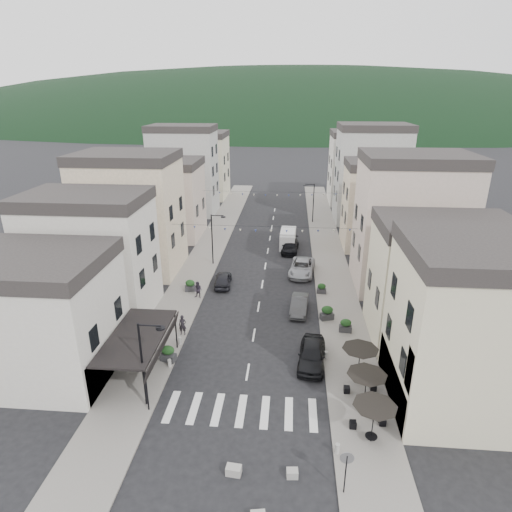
{
  "coord_description": "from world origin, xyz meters",
  "views": [
    {
      "loc": [
        2.74,
        -19.48,
        18.85
      ],
      "look_at": [
        -0.58,
        20.08,
        3.5
      ],
      "focal_mm": 30.0,
      "sensor_mm": 36.0,
      "label": 1
    }
  ],
  "objects_px": {
    "parked_car_e": "(223,279)",
    "delivery_van": "(288,238)",
    "pedestrian_b": "(198,290)",
    "parked_car_a": "(312,354)",
    "parked_car_b": "(299,305)",
    "parked_car_c": "(302,267)",
    "parked_car_d": "(290,246)",
    "pedestrian_a": "(183,325)"
  },
  "relations": [
    {
      "from": "parked_car_e",
      "to": "delivery_van",
      "type": "bearing_deg",
      "value": -121.74
    },
    {
      "from": "parked_car_a",
      "to": "parked_car_c",
      "type": "relative_size",
      "value": 0.87
    },
    {
      "from": "parked_car_c",
      "to": "pedestrian_b",
      "type": "distance_m",
      "value": 12.25
    },
    {
      "from": "parked_car_b",
      "to": "pedestrian_b",
      "type": "height_order",
      "value": "pedestrian_b"
    },
    {
      "from": "pedestrian_b",
      "to": "parked_car_c",
      "type": "bearing_deg",
      "value": 51.34
    },
    {
      "from": "parked_car_b",
      "to": "parked_car_d",
      "type": "height_order",
      "value": "parked_car_d"
    },
    {
      "from": "parked_car_e",
      "to": "pedestrian_b",
      "type": "xyz_separation_m",
      "value": [
        -1.91,
        -3.24,
        0.27
      ]
    },
    {
      "from": "pedestrian_a",
      "to": "delivery_van",
      "type": "bearing_deg",
      "value": 67.16
    },
    {
      "from": "parked_car_e",
      "to": "parked_car_a",
      "type": "bearing_deg",
      "value": 119.21
    },
    {
      "from": "parked_car_d",
      "to": "parked_car_e",
      "type": "distance_m",
      "value": 12.7
    },
    {
      "from": "parked_car_b",
      "to": "parked_car_d",
      "type": "relative_size",
      "value": 0.87
    },
    {
      "from": "parked_car_b",
      "to": "pedestrian_b",
      "type": "distance_m",
      "value": 9.87
    },
    {
      "from": "parked_car_d",
      "to": "pedestrian_a",
      "type": "distance_m",
      "value": 22.36
    },
    {
      "from": "parked_car_e",
      "to": "pedestrian_a",
      "type": "xyz_separation_m",
      "value": [
        -1.77,
        -9.93,
        0.3
      ]
    },
    {
      "from": "parked_car_d",
      "to": "pedestrian_b",
      "type": "height_order",
      "value": "pedestrian_b"
    },
    {
      "from": "parked_car_a",
      "to": "pedestrian_b",
      "type": "distance_m",
      "value": 14.33
    },
    {
      "from": "delivery_van",
      "to": "pedestrian_a",
      "type": "bearing_deg",
      "value": -108.0
    },
    {
      "from": "parked_car_a",
      "to": "parked_car_e",
      "type": "distance_m",
      "value": 15.55
    },
    {
      "from": "parked_car_b",
      "to": "pedestrian_a",
      "type": "bearing_deg",
      "value": -147.27
    },
    {
      "from": "parked_car_a",
      "to": "pedestrian_a",
      "type": "relative_size",
      "value": 2.76
    },
    {
      "from": "parked_car_c",
      "to": "parked_car_e",
      "type": "height_order",
      "value": "parked_car_c"
    },
    {
      "from": "parked_car_c",
      "to": "parked_car_d",
      "type": "height_order",
      "value": "parked_car_c"
    },
    {
      "from": "parked_car_a",
      "to": "parked_car_b",
      "type": "distance_m",
      "value": 7.98
    },
    {
      "from": "parked_car_b",
      "to": "parked_car_d",
      "type": "xyz_separation_m",
      "value": [
        -0.96,
        15.72,
        0.01
      ]
    },
    {
      "from": "parked_car_e",
      "to": "pedestrian_a",
      "type": "relative_size",
      "value": 2.34
    },
    {
      "from": "pedestrian_a",
      "to": "parked_car_a",
      "type": "bearing_deg",
      "value": -18.84
    },
    {
      "from": "pedestrian_a",
      "to": "pedestrian_b",
      "type": "relative_size",
      "value": 1.03
    },
    {
      "from": "parked_car_b",
      "to": "delivery_van",
      "type": "xyz_separation_m",
      "value": [
        -1.29,
        17.64,
        0.44
      ]
    },
    {
      "from": "parked_car_c",
      "to": "parked_car_d",
      "type": "distance_m",
      "value": 7.12
    },
    {
      "from": "parked_car_a",
      "to": "parked_car_e",
      "type": "bearing_deg",
      "value": 129.22
    },
    {
      "from": "delivery_van",
      "to": "parked_car_c",
      "type": "bearing_deg",
      "value": -77.29
    },
    {
      "from": "parked_car_d",
      "to": "pedestrian_b",
      "type": "distance_m",
      "value": 16.46
    },
    {
      "from": "parked_car_c",
      "to": "parked_car_d",
      "type": "relative_size",
      "value": 1.15
    },
    {
      "from": "parked_car_a",
      "to": "parked_car_d",
      "type": "bearing_deg",
      "value": 99.88
    },
    {
      "from": "parked_car_d",
      "to": "pedestrian_b",
      "type": "xyz_separation_m",
      "value": [
        -8.74,
        -13.95,
        0.26
      ]
    },
    {
      "from": "delivery_van",
      "to": "pedestrian_a",
      "type": "height_order",
      "value": "delivery_van"
    },
    {
      "from": "parked_car_e",
      "to": "pedestrian_b",
      "type": "height_order",
      "value": "pedestrian_b"
    },
    {
      "from": "parked_car_c",
      "to": "pedestrian_a",
      "type": "height_order",
      "value": "pedestrian_a"
    },
    {
      "from": "parked_car_c",
      "to": "delivery_van",
      "type": "bearing_deg",
      "value": 107.73
    },
    {
      "from": "parked_car_a",
      "to": "parked_car_d",
      "type": "relative_size",
      "value": 1.0
    },
    {
      "from": "delivery_van",
      "to": "pedestrian_b",
      "type": "xyz_separation_m",
      "value": [
        -8.42,
        -15.87,
        -0.17
      ]
    },
    {
      "from": "parked_car_a",
      "to": "pedestrian_a",
      "type": "bearing_deg",
      "value": 169.39
    }
  ]
}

